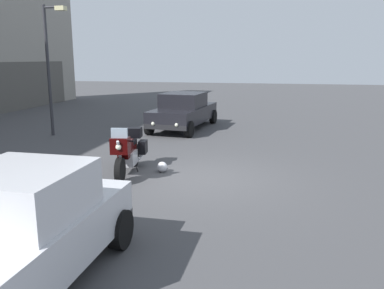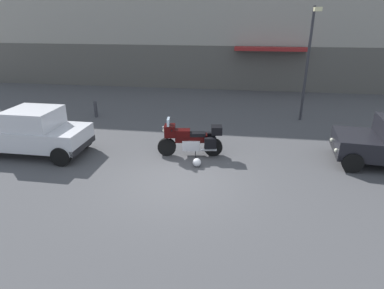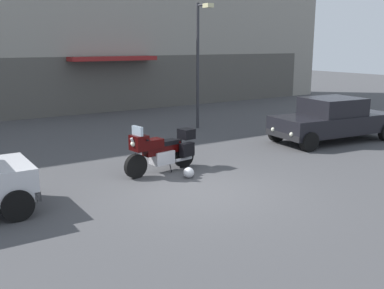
# 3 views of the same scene
# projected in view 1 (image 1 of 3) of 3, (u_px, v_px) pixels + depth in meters

# --- Properties ---
(ground_plane) EXTENTS (80.00, 80.00, 0.00)m
(ground_plane) POSITION_uv_depth(u_px,v_px,m) (199.00, 178.00, 10.22)
(ground_plane) COLOR #424244
(motorcycle) EXTENTS (2.26, 0.89, 1.36)m
(motorcycle) POSITION_uv_depth(u_px,v_px,m) (128.00, 151.00, 10.55)
(motorcycle) COLOR black
(motorcycle) RESTS_ON ground
(helmet) EXTENTS (0.28, 0.28, 0.28)m
(helmet) POSITION_uv_depth(u_px,v_px,m) (162.00, 167.00, 10.77)
(helmet) COLOR silver
(helmet) RESTS_ON ground
(car_hatchback_near) EXTENTS (3.89, 1.81, 1.64)m
(car_hatchback_near) POSITION_uv_depth(u_px,v_px,m) (19.00, 233.00, 5.13)
(car_hatchback_near) COLOR silver
(car_hatchback_near) RESTS_ON ground
(car_sedan_far) EXTENTS (4.69, 2.32, 1.56)m
(car_sedan_far) POSITION_uv_depth(u_px,v_px,m) (184.00, 111.00, 17.25)
(car_sedan_far) COLOR black
(car_sedan_far) RESTS_ON ground
(streetlamp_curbside) EXTENTS (0.28, 0.94, 4.97)m
(streetlamp_curbside) POSITION_uv_depth(u_px,v_px,m) (51.00, 58.00, 15.28)
(streetlamp_curbside) COLOR #2D2D33
(streetlamp_curbside) RESTS_ON ground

